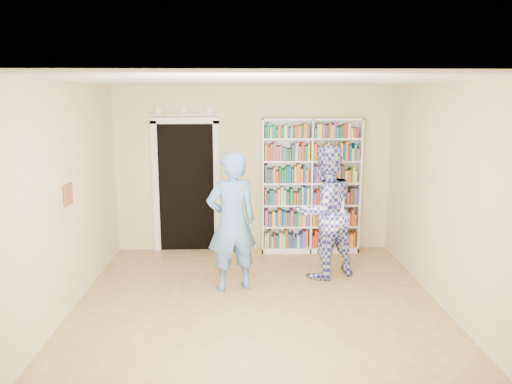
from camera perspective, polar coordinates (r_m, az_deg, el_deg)
floor at (r=6.15m, az=0.25°, el=-13.45°), size 5.00×5.00×0.00m
ceiling at (r=5.60m, az=0.28°, el=12.59°), size 5.00×5.00×0.00m
wall_back at (r=8.19m, az=-0.31°, el=2.58°), size 4.50×0.00×4.50m
wall_left at (r=6.08m, az=-21.44°, el=-1.10°), size 0.00×5.00×5.00m
wall_right at (r=6.22m, az=21.47°, el=-0.85°), size 0.00×5.00×5.00m
bookshelf at (r=8.15m, az=6.27°, el=0.74°), size 1.59×0.30×2.19m
doorway at (r=8.24m, az=-7.97°, el=1.33°), size 1.10×0.08×2.43m
wall_art at (r=6.25m, az=-20.68°, el=-0.27°), size 0.03×0.25×0.25m
man_blue at (r=6.52m, az=-2.78°, el=-3.42°), size 0.78×0.63×1.85m
man_plaid at (r=7.05m, az=7.86°, el=-2.29°), size 1.13×1.04×1.87m
paper_sheet at (r=6.86m, az=9.16°, el=-2.14°), size 0.21×0.04×0.30m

